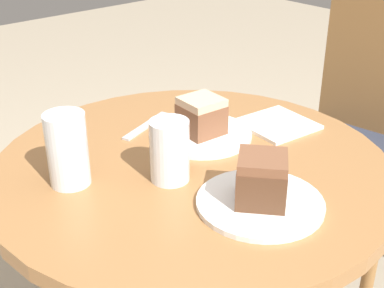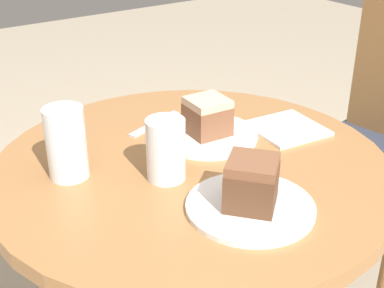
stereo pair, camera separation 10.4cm
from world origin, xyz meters
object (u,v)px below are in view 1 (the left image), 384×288
at_px(glass_lemonade, 170,153).
at_px(glass_water, 68,153).
at_px(chair, 358,140).
at_px(plate_near, 201,134).
at_px(plate_far, 260,203).
at_px(cake_slice_near, 201,116).
at_px(cake_slice_far, 262,179).

xyz_separation_m(glass_lemonade, glass_water, (-0.11, -0.15, 0.01)).
bearing_deg(chair, glass_lemonade, -91.37).
bearing_deg(plate_near, chair, 90.19).
bearing_deg(glass_lemonade, plate_far, 19.02).
relative_size(cake_slice_near, glass_lemonade, 0.74).
xyz_separation_m(plate_far, glass_water, (-0.28, -0.21, 0.06)).
xyz_separation_m(plate_near, plate_far, (0.27, -0.11, 0.00)).
xyz_separation_m(chair, cake_slice_near, (0.00, -0.66, 0.28)).
bearing_deg(cake_slice_near, glass_water, -92.94).
bearing_deg(cake_slice_near, cake_slice_far, -21.66).
relative_size(plate_far, glass_water, 1.60).
bearing_deg(chair, plate_far, -78.76).
bearing_deg(glass_lemonade, glass_water, -127.20).
xyz_separation_m(plate_far, cake_slice_near, (-0.27, 0.11, 0.04)).
height_order(plate_near, cake_slice_near, cake_slice_near).
distance_m(chair, cake_slice_far, 0.86).
bearing_deg(glass_water, glass_lemonade, 52.80).
relative_size(chair, plate_far, 4.04).
xyz_separation_m(plate_far, glass_lemonade, (-0.17, -0.06, 0.05)).
bearing_deg(cake_slice_near, plate_near, 0.00).
relative_size(glass_lemonade, glass_water, 0.86).
bearing_deg(plate_far, glass_water, -144.02).
bearing_deg(chair, cake_slice_far, -78.76).
bearing_deg(plate_near, cake_slice_near, 0.00).
distance_m(chair, plate_far, 0.85).
bearing_deg(plate_near, glass_water, -92.94).
distance_m(plate_far, glass_lemonade, 0.19).
bearing_deg(glass_water, cake_slice_far, 35.98).
xyz_separation_m(chair, glass_lemonade, (0.10, -0.83, 0.28)).
height_order(chair, glass_water, chair).
height_order(chair, plate_near, chair).
distance_m(chair, cake_slice_near, 0.72).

